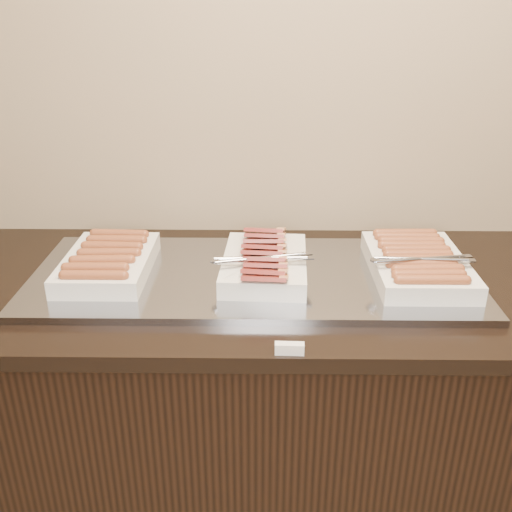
# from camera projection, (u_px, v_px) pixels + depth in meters

# --- Properties ---
(counter) EXTENTS (2.06, 0.76, 0.90)m
(counter) POSITION_uv_depth(u_px,v_px,m) (263.00, 410.00, 1.74)
(counter) COLOR black
(counter) RESTS_ON ground
(warming_tray) EXTENTS (1.20, 0.50, 0.02)m
(warming_tray) POSITION_uv_depth(u_px,v_px,m) (253.00, 276.00, 1.56)
(warming_tray) COLOR gray
(warming_tray) RESTS_ON counter
(dish_left) EXTENTS (0.23, 0.34, 0.07)m
(dish_left) POSITION_uv_depth(u_px,v_px,m) (108.00, 262.00, 1.55)
(dish_left) COLOR silver
(dish_left) RESTS_ON warming_tray
(dish_center) EXTENTS (0.27, 0.36, 0.09)m
(dish_center) POSITION_uv_depth(u_px,v_px,m) (264.00, 262.00, 1.54)
(dish_center) COLOR silver
(dish_center) RESTS_ON warming_tray
(dish_right) EXTENTS (0.26, 0.37, 0.08)m
(dish_right) POSITION_uv_depth(u_px,v_px,m) (418.00, 263.00, 1.53)
(dish_right) COLOR silver
(dish_right) RESTS_ON warming_tray
(label_holder) EXTENTS (0.06, 0.02, 0.03)m
(label_holder) POSITION_uv_depth(u_px,v_px,m) (289.00, 348.00, 1.23)
(label_holder) COLOR silver
(label_holder) RESTS_ON counter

